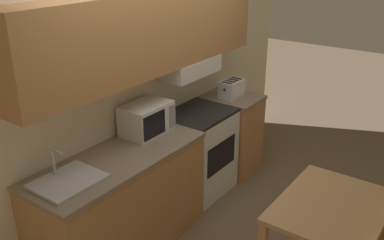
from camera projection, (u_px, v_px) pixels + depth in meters
The scene contains 9 objects.
ground_plane at pixel (146, 204), 4.38m from camera, with size 16.00×16.00×0.00m, color brown.
wall_back at pixel (145, 60), 3.76m from camera, with size 5.18×0.38×2.55m.
lower_counter_main at pixel (122, 204), 3.58m from camera, with size 1.57×0.62×0.90m.
lower_counter_right_stub at pixel (230, 133), 4.89m from camera, with size 0.50×0.62×0.90m.
stove_range at pixel (198, 152), 4.45m from camera, with size 0.71×0.57×0.90m.
microwave at pixel (147, 119), 3.77m from camera, with size 0.44×0.31×0.27m.
toaster at pixel (232, 89), 4.66m from camera, with size 0.30×0.18×0.19m.
sink_basin at pixel (68, 181), 3.03m from camera, with size 0.47×0.38×0.23m.
dining_table at pixel (330, 219), 3.07m from camera, with size 0.93×0.71×0.76m.
Camera 1 is at (-2.72, -2.55, 2.49)m, focal length 40.00 mm.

